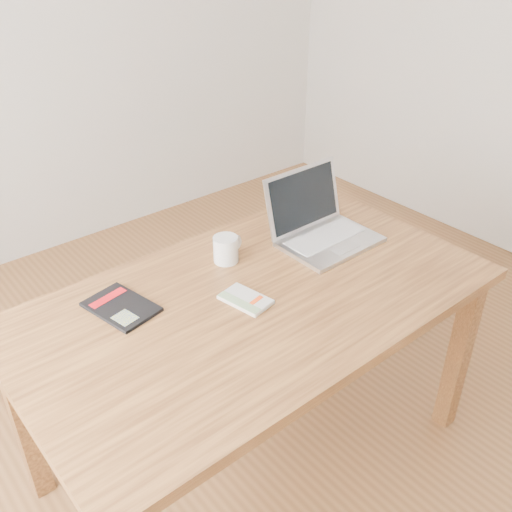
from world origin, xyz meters
TOP-DOWN VIEW (x-y plane):
  - room at (-0.07, 0.00)m, footprint 4.04×4.04m
  - desk at (-0.16, -0.01)m, footprint 1.54×0.88m
  - white_guidebook at (-0.21, -0.01)m, footprint 0.13×0.18m
  - black_guidebook at (-0.53, 0.20)m, footprint 0.19×0.25m
  - laptop at (0.26, 0.12)m, footprint 0.35×0.31m
  - coffee_mug at (-0.11, 0.22)m, footprint 0.13×0.09m

SIDE VIEW (x-z plane):
  - desk at x=-0.16m, z-range 0.29..1.04m
  - black_guidebook at x=-0.53m, z-range 0.75..0.76m
  - white_guidebook at x=-0.21m, z-range 0.75..0.76m
  - coffee_mug at x=-0.11m, z-range 0.75..0.85m
  - laptop at x=0.26m, z-range 0.68..0.92m
  - room at x=-0.07m, z-range 0.01..2.71m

